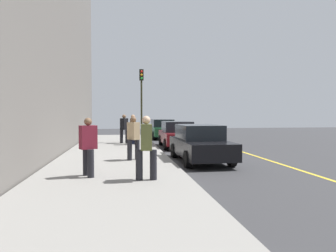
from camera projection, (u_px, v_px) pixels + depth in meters
The scene contains 13 objects.
ground_plane at pixel (190, 159), 13.88m from camera, with size 56.00×56.00×0.00m, color #333335.
sidewalk at pixel (114, 159), 13.40m from camera, with size 28.00×4.60×0.15m, color gray.
lane_stripe_centre at pixel (259, 157), 14.34m from camera, with size 28.00×0.14×0.01m, color gold.
parked_car_green at pixel (162, 129), 25.17m from camera, with size 4.35×1.94×1.51m.
parked_car_maroon at pixel (177, 134), 18.55m from camera, with size 4.35×1.95×1.51m.
parked_car_black at pixel (200, 143), 13.04m from camera, with size 4.48×1.95×1.51m.
pedestrian_brown_coat at pixel (133, 129), 18.68m from camera, with size 0.50×0.58×1.77m.
pedestrian_burgundy_coat at pixel (88, 145), 9.18m from camera, with size 0.52×0.54×1.71m.
pedestrian_olive_coat at pixel (146, 146), 8.70m from camera, with size 0.49×0.58×1.77m.
pedestrian_tan_coat at pixel (133, 137), 12.48m from camera, with size 0.54×0.50×1.71m.
pedestrian_black_coat at pixel (124, 128), 19.50m from camera, with size 0.56×0.52×1.77m.
traffic_light_pole at pixel (141, 93), 20.33m from camera, with size 0.35×0.26×4.65m.
rolling_suitcase at pixel (133, 139), 19.11m from camera, with size 0.34×0.22×0.88m.
Camera 1 is at (13.53, -2.94, 1.98)m, focal length 33.89 mm.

